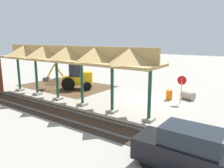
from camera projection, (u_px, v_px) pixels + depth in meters
name	position (u px, v px, depth m)	size (l,w,h in m)	color
ground_plane	(151.00, 102.00, 19.29)	(120.00, 120.00, 0.00)	gray
dirt_work_zone	(67.00, 86.00, 25.71)	(10.33, 7.00, 0.01)	#4C3823
platform_canopy	(68.00, 55.00, 18.29)	(16.44, 3.20, 4.90)	#9E998E
rail_tracks	(103.00, 126.00, 13.83)	(60.00, 2.58, 0.15)	slate
stop_sign	(182.00, 84.00, 18.51)	(0.75, 0.20, 2.39)	gray
backhoe	(76.00, 78.00, 23.97)	(5.01, 4.07, 2.82)	#EAB214
dirt_mound	(57.00, 83.00, 27.21)	(6.22, 6.22, 1.61)	#4C3823
concrete_pipe	(188.00, 96.00, 19.90)	(1.34, 1.10, 0.75)	#9E9384
distant_parked_car	(187.00, 150.00, 8.90)	(4.21, 1.77, 1.98)	black
traffic_barrel	(169.00, 95.00, 19.85)	(0.56, 0.56, 0.90)	orange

